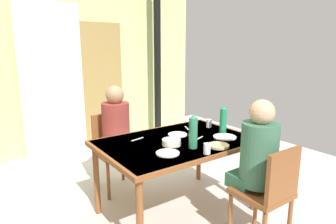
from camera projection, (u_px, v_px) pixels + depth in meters
The scene contains 22 objects.
ground_plane at pixel (154, 213), 2.89m from camera, with size 6.13×6.13×0.00m, color silver.
wall_back at pixel (71, 65), 4.48m from camera, with size 4.44×0.10×2.68m, color #C1D280.
door_wooden at pixel (99, 86), 4.72m from camera, with size 0.80×0.05×2.00m, color olive.
stove_pipe_column at pixel (157, 64), 4.97m from camera, with size 0.12×0.12×2.68m, color black.
curtain_panel at pixel (52, 81), 4.27m from camera, with size 0.90×0.03×2.25m, color white.
dining_table at pixel (177, 147), 2.78m from camera, with size 1.46×0.99×0.75m.
chair_near_diner at pixel (269, 191), 2.30m from camera, with size 0.40×0.40×0.87m.
chair_far_diner at pixel (112, 147), 3.33m from camera, with size 0.40×0.40×0.87m.
person_near_diner at pixel (258, 152), 2.35m from camera, with size 0.30×0.37×0.77m.
person_far_diner at pixel (117, 125), 3.15m from camera, with size 0.30×0.37×0.77m.
water_bottle_green_near at pixel (193, 132), 2.52m from camera, with size 0.08×0.08×0.31m.
water_bottle_green_far at pixel (223, 120), 3.00m from camera, with size 0.07×0.07×0.28m.
serving_bowl_center at pixel (171, 142), 2.62m from camera, with size 0.17×0.17×0.06m, color #ECE6C3.
dinner_plate_near_left at pixel (178, 135), 2.92m from camera, with size 0.19×0.19×0.01m, color white.
dinner_plate_near_right at pixel (168, 153), 2.41m from camera, with size 0.20×0.20×0.01m, color white.
dinner_plate_far_center at pixel (225, 137), 2.85m from camera, with size 0.22×0.22×0.01m, color white.
drinking_glass_by_near_diner at pixel (209, 123), 3.20m from camera, with size 0.06×0.06×0.09m, color silver.
drinking_glass_by_far_diner at pixel (207, 149), 2.40m from camera, with size 0.06×0.06×0.09m, color silver.
bread_plate_sliced at pixel (218, 146), 2.58m from camera, with size 0.19×0.19×0.02m, color #DBB77A.
cutlery_knife_near at pixel (187, 128), 3.17m from camera, with size 0.15×0.02×0.00m, color silver.
cutlery_fork_near at pixel (137, 139), 2.79m from camera, with size 0.15×0.02×0.00m, color silver.
cutlery_knife_far at pixel (199, 138), 2.82m from camera, with size 0.15×0.02×0.00m, color silver.
Camera 1 is at (-1.38, -2.21, 1.62)m, focal length 30.93 mm.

